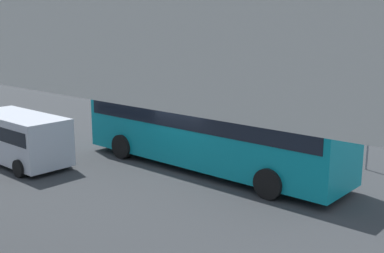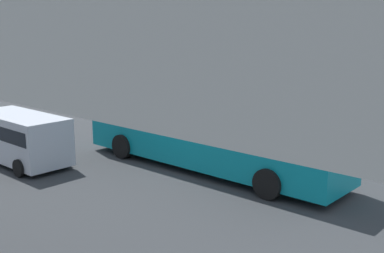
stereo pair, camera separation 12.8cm
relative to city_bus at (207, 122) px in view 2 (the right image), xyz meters
name	(u,v)px [view 2 (the right image)]	position (x,y,z in m)	size (l,w,h in m)	color
ground	(192,170)	(0.35, 0.51, -1.88)	(80.00, 80.00, 0.00)	#2D3033
city_bus	(207,122)	(0.00, 0.00, 0.00)	(11.54, 2.85, 3.15)	#0C8493
parked_van	(21,135)	(6.16, 4.55, -0.70)	(4.80, 2.17, 2.05)	#B7BCC6
traffic_sign	(370,123)	(-4.82, -4.09, 0.01)	(0.08, 0.60, 2.80)	slate
lane_dash_leftmost	(322,172)	(-3.65, -2.67, -1.88)	(2.00, 0.20, 0.01)	silver
lane_dash_left	(240,154)	(0.35, -2.67, -1.88)	(2.00, 0.20, 0.01)	silver
lane_dash_centre	(175,140)	(4.35, -2.67, -1.88)	(2.00, 0.20, 0.01)	silver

